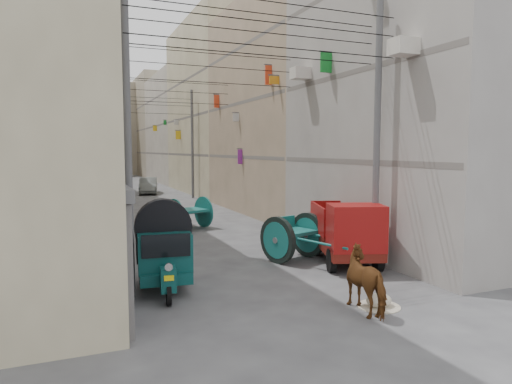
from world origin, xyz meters
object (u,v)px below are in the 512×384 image
second_cart (189,212)px  distant_car_green (108,182)px  tonga_cart (293,236)px  mini_truck (349,235)px  auto_rickshaw (164,249)px  feed_sack (379,300)px  horse (369,280)px  distant_car_grey (148,186)px  distant_car_white (121,192)px

second_cart → distant_car_green: size_ratio=0.47×
tonga_cart → mini_truck: bearing=-63.7°
auto_rickshaw → feed_sack: bearing=-30.1°
auto_rickshaw → feed_sack: (4.32, -3.21, -0.90)m
horse → distant_car_green: 36.16m
distant_car_grey → feed_sack: bearing=-78.6°
horse → distant_car_white: 25.04m
auto_rickshaw → distant_car_green: (1.09, 32.72, -0.44)m
tonga_cart → feed_sack: 4.81m
distant_car_green → distant_car_grey: bearing=99.3°
tonga_cart → feed_sack: (-0.21, -4.76, -0.63)m
distant_car_green → second_cart: bearing=80.2°
distant_car_white → mini_truck: bearing=98.5°
mini_truck → feed_sack: bearing=-93.9°
tonga_cart → distant_car_white: size_ratio=0.98×
tonga_cart → distant_car_grey: 24.89m
feed_sack → horse: bearing=-162.0°
horse → second_cart: bearing=-83.2°
second_cart → distant_car_white: (-1.67, 12.97, -0.15)m
horse → distant_car_green: (-2.85, 36.05, -0.08)m
second_cart → distant_car_white: size_ratio=0.55×
horse → feed_sack: bearing=-160.7°
auto_rickshaw → feed_sack: 5.46m
feed_sack → distant_car_green: distant_car_green is taller
distant_car_green → distant_car_white: bearing=76.3°
distant_car_green → mini_truck: bearing=84.4°
auto_rickshaw → distant_car_grey: auto_rickshaw is taller
second_cart → horse: (1.14, -11.91, -0.07)m
mini_truck → horse: bearing=-98.2°
second_cart → distant_car_grey: second_cart is taller
auto_rickshaw → distant_car_grey: bearing=88.4°
tonga_cart → second_cart: bearing=85.9°
distant_car_white → distant_car_grey: 5.55m
second_cart → horse: bearing=-103.7°
mini_truck → distant_car_green: size_ratio=0.92×
auto_rickshaw → horse: size_ratio=1.57×
second_cart → distant_car_white: second_cart is taller
tonga_cart → distant_car_grey: tonga_cart is taller
mini_truck → distant_car_grey: (-2.01, 26.17, -0.31)m
auto_rickshaw → distant_car_grey: 26.70m
distant_car_grey → distant_car_green: bearing=123.5°
distant_car_white → distant_car_green: 11.17m
auto_rickshaw → distant_car_green: size_ratio=0.61×
tonga_cart → distant_car_white: bearing=81.7°
auto_rickshaw → distant_car_white: 21.58m
feed_sack → distant_car_white: bearing=97.3°
tonga_cart → feed_sack: bearing=-110.5°
auto_rickshaw → tonga_cart: bearing=25.4°
horse → distant_car_white: size_ratio=0.46×
auto_rickshaw → mini_truck: (5.79, 0.26, -0.09)m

